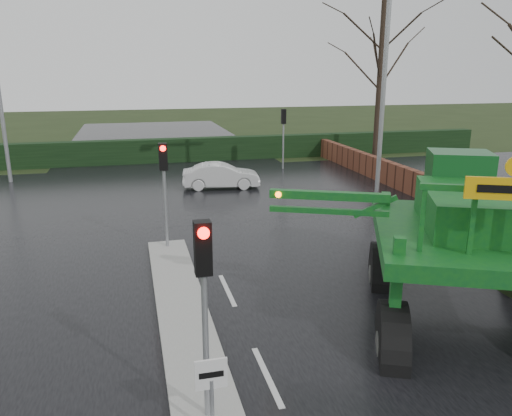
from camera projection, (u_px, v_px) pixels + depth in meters
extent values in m
plane|color=black|center=(267.00, 377.00, 9.59)|extent=(140.00, 140.00, 0.00)
cube|color=black|center=(197.00, 225.00, 18.93)|extent=(14.00, 80.00, 0.02)
cube|color=black|center=(181.00, 190.00, 24.54)|extent=(80.00, 12.00, 0.02)
cube|color=gray|center=(182.00, 310.00, 12.06)|extent=(1.20, 10.00, 0.16)
cube|color=black|center=(167.00, 150.00, 31.81)|extent=(44.00, 0.90, 1.50)
cube|color=#592D1E|center=(376.00, 168.00, 26.86)|extent=(0.40, 20.00, 1.20)
cylinder|color=gray|center=(212.00, 408.00, 7.71)|extent=(0.07, 0.07, 1.00)
cube|color=silver|center=(211.00, 374.00, 7.55)|extent=(0.50, 0.04, 0.50)
cube|color=black|center=(211.00, 375.00, 7.53)|extent=(0.38, 0.01, 0.10)
cylinder|color=gray|center=(205.00, 329.00, 7.88)|extent=(0.10, 0.10, 3.50)
cube|color=black|center=(203.00, 248.00, 7.52)|extent=(0.26, 0.22, 0.85)
sphere|color=#FF0C07|center=(204.00, 233.00, 7.33)|extent=(0.18, 0.18, 0.18)
cylinder|color=gray|center=(165.00, 199.00, 15.82)|extent=(0.10, 0.10, 3.50)
cube|color=black|center=(163.00, 157.00, 15.46)|extent=(0.26, 0.22, 0.85)
sphere|color=#FF0C07|center=(163.00, 148.00, 15.27)|extent=(0.18, 0.18, 0.18)
cylinder|color=gray|center=(283.00, 140.00, 29.35)|extent=(0.10, 0.10, 3.50)
cube|color=black|center=(284.00, 116.00, 28.99)|extent=(0.26, 0.22, 0.85)
sphere|color=#FF0C07|center=(283.00, 111.00, 29.03)|extent=(0.18, 0.18, 0.18)
cylinder|color=gray|center=(384.00, 87.00, 21.48)|extent=(0.20, 0.20, 10.00)
cylinder|color=black|center=(379.00, 82.00, 30.95)|extent=(0.32, 0.32, 10.00)
cylinder|color=black|center=(310.00, 265.00, 12.34)|extent=(1.39, 2.14, 2.09)
cylinder|color=#595B56|center=(310.00, 265.00, 12.34)|extent=(0.86, 0.92, 0.73)
cube|color=#0D4A1E|center=(311.00, 214.00, 11.99)|extent=(0.30, 0.30, 2.41)
cylinder|color=black|center=(470.00, 275.00, 11.70)|extent=(1.39, 2.14, 2.09)
cylinder|color=#595B56|center=(470.00, 275.00, 11.70)|extent=(0.86, 0.92, 0.73)
cube|color=#0D4A1E|center=(477.00, 222.00, 11.36)|extent=(0.30, 0.30, 2.41)
cylinder|color=black|center=(294.00, 344.00, 8.77)|extent=(1.39, 2.14, 2.09)
cylinder|color=#595B56|center=(294.00, 344.00, 8.77)|extent=(0.86, 0.92, 0.73)
cube|color=#0D4A1E|center=(295.00, 275.00, 8.42)|extent=(0.30, 0.30, 2.41)
cube|color=#0D4A1E|center=(402.00, 212.00, 9.71)|extent=(6.07, 6.39, 0.37)
cube|color=#0D4A1E|center=(403.00, 180.00, 9.75)|extent=(3.39, 3.81, 0.94)
cube|color=#114B1E|center=(395.00, 146.00, 11.64)|extent=(1.95, 1.79, 1.36)
cube|color=#0D4A1E|center=(421.00, 146.00, 7.71)|extent=(2.91, 1.41, 0.13)
cube|color=#0D4A1E|center=(229.00, 162.00, 9.62)|extent=(2.56, 1.29, 0.19)
sphere|color=orange|center=(170.00, 161.00, 9.72)|extent=(0.15, 0.15, 0.15)
cube|color=#E4AA0C|center=(426.00, 144.00, 7.29)|extent=(1.55, 0.75, 0.42)
cube|color=black|center=(426.00, 144.00, 7.29)|extent=(1.15, 0.53, 0.15)
cylinder|color=#E4AA0C|center=(428.00, 115.00, 7.18)|extent=(0.36, 0.19, 0.38)
imported|color=silver|center=(221.00, 188.00, 24.93)|extent=(3.92, 1.80, 1.25)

